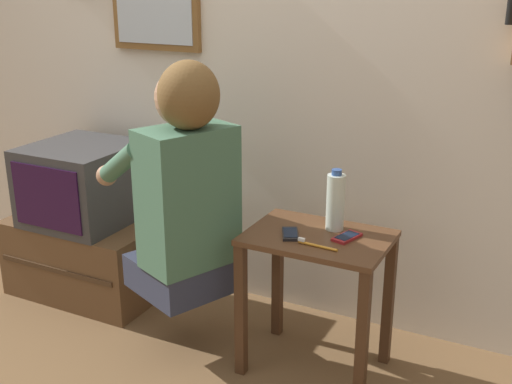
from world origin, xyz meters
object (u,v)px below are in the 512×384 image
person (184,185)px  water_bottle (335,201)px  cell_phone_spare (347,237)px  toothbrush (315,245)px  cell_phone_held (290,234)px  television (83,183)px

person → water_bottle: size_ratio=3.90×
person → water_bottle: bearing=-43.3°
cell_phone_spare → toothbrush: toothbrush is taller
toothbrush → cell_phone_spare: bearing=-28.6°
cell_phone_held → water_bottle: (0.13, 0.14, 0.11)m
person → television: person is taller
television → water_bottle: water_bottle is taller
cell_phone_spare → water_bottle: 0.15m
television → toothbrush: (1.29, -0.22, 0.02)m
cell_phone_spare → person: bearing=-148.6°
person → toothbrush: 0.56m
cell_phone_held → toothbrush: (0.12, -0.06, 0.00)m
person → cell_phone_spare: (0.62, 0.17, -0.17)m
television → cell_phone_spare: (1.37, -0.09, 0.02)m
cell_phone_held → water_bottle: bearing=20.2°
television → toothbrush: television is taller
television → water_bottle: bearing=-1.1°
television → cell_phone_spare: size_ratio=3.63×
water_bottle → television: bearing=178.9°
television → water_bottle: 1.31m
water_bottle → toothbrush: bearing=-91.6°
toothbrush → cell_phone_held: bearing=69.2°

